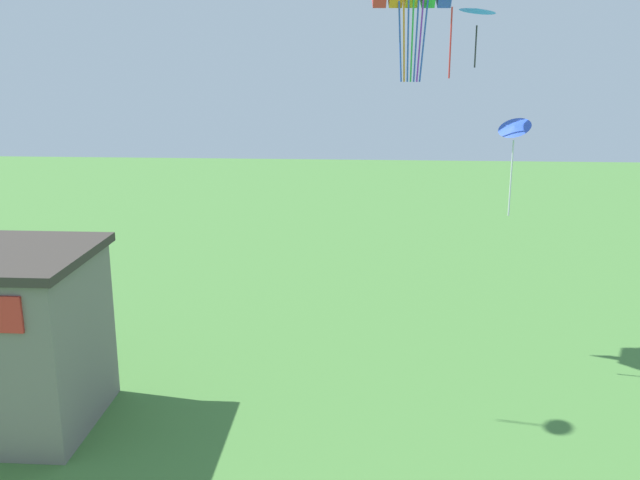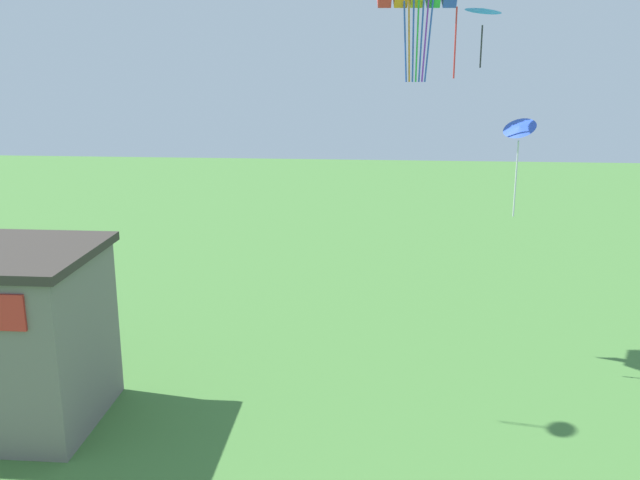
% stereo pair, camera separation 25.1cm
% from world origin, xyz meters
% --- Properties ---
extents(kite_cyan_delta, '(1.50, 1.50, 1.95)m').
position_xyz_m(kite_cyan_delta, '(4.37, 16.82, 11.09)').
color(kite_cyan_delta, '#2DB2C6').
extents(kite_blue_delta, '(1.32, 1.29, 3.03)m').
position_xyz_m(kite_blue_delta, '(5.36, 14.81, 7.55)').
color(kite_blue_delta, blue).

